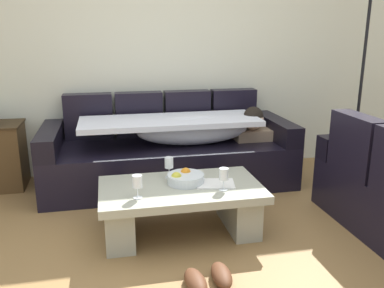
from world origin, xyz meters
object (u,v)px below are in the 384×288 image
wine_glass_far_back (169,163)px  wine_glass_near_right (224,175)px  wine_glass_near_left (137,182)px  fruit_bowl (185,178)px  couch_along_wall (173,151)px  coffee_table (180,203)px  floor_lamp (361,69)px  pair_of_shoes (209,278)px  open_magazine (215,184)px

wine_glass_far_back → wine_glass_near_right: bearing=-44.8°
wine_glass_near_left → wine_glass_near_right: same height
fruit_bowl → wine_glass_far_back: bearing=124.9°
couch_along_wall → coffee_table: size_ratio=2.01×
coffee_table → wine_glass_far_back: bearing=105.0°
wine_glass_far_back → fruit_bowl: bearing=-55.1°
couch_along_wall → fruit_bowl: bearing=-94.2°
fruit_bowl → floor_lamp: (2.01, 0.91, 0.70)m
pair_of_shoes → coffee_table: bearing=93.7°
couch_along_wall → open_magazine: size_ratio=8.62×
wine_glass_near_right → open_magazine: wine_glass_near_right is taller
coffee_table → open_magazine: size_ratio=4.29×
wine_glass_near_left → wine_glass_far_back: size_ratio=1.00×
couch_along_wall → pair_of_shoes: bearing=-92.5°
wine_glass_near_right → open_magazine: (-0.03, 0.12, -0.11)m
wine_glass_near_left → couch_along_wall: bearing=70.0°
fruit_bowl → open_magazine: 0.23m
coffee_table → fruit_bowl: (0.05, 0.05, 0.18)m
coffee_table → open_magazine: 0.30m
fruit_bowl → pair_of_shoes: 0.84m
couch_along_wall → fruit_bowl: 1.02m
fruit_bowl → pair_of_shoes: size_ratio=0.91×
couch_along_wall → wine_glass_far_back: couch_along_wall is taller
coffee_table → floor_lamp: bearing=25.2°
coffee_table → wine_glass_far_back: (-0.05, 0.20, 0.26)m
couch_along_wall → wine_glass_near_right: bearing=-82.0°
fruit_bowl → floor_lamp: floor_lamp is taller
fruit_bowl → wine_glass_far_back: 0.19m
wine_glass_near_right → floor_lamp: floor_lamp is taller
wine_glass_far_back → floor_lamp: bearing=20.1°
wine_glass_near_right → floor_lamp: size_ratio=0.09×
wine_glass_near_left → open_magazine: wine_glass_near_left is taller
wine_glass_near_right → pair_of_shoes: bearing=-114.1°
fruit_bowl → wine_glass_far_back: (-0.10, 0.14, 0.08)m
open_magazine → floor_lamp: floor_lamp is taller
coffee_table → open_magazine: open_magazine is taller
fruit_bowl → wine_glass_near_right: (0.24, -0.20, 0.08)m
fruit_bowl → wine_glass_far_back: wine_glass_far_back is taller
couch_along_wall → wine_glass_near_left: bearing=-110.0°
wine_glass_far_back → pair_of_shoes: (0.10, -0.89, -0.45)m
wine_glass_near_left → floor_lamp: 2.71m
fruit_bowl → open_magazine: bearing=-19.1°
fruit_bowl → coffee_table: bearing=-131.0°
open_magazine → pair_of_shoes: bearing=-96.6°
fruit_bowl → floor_lamp: size_ratio=0.14×
couch_along_wall → wine_glass_near_right: (0.17, -1.21, 0.17)m
floor_lamp → pair_of_shoes: floor_lamp is taller
fruit_bowl → open_magazine: size_ratio=1.00×
coffee_table → pair_of_shoes: size_ratio=3.88×
couch_along_wall → pair_of_shoes: 1.79m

